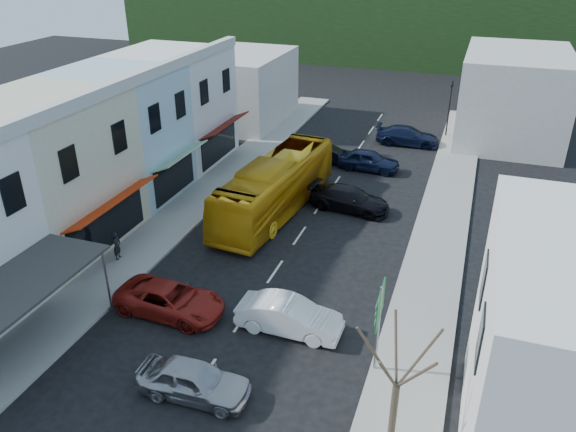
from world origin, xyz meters
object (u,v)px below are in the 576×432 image
Objects in this scene: street_tree at (396,387)px; direction_sign at (378,331)px; traffic_signal at (449,109)px; car_silver at (194,381)px; car_red at (170,300)px; bus at (276,188)px; car_white at (289,317)px; pedestrian_left at (117,244)px.

direction_sign is at bearing 107.58° from street_tree.
direction_sign is 29.78m from traffic_signal.
car_silver is 5.38m from car_red.
bus reaches higher than car_white.
car_silver is 2.59× the size of pedestrian_left.
car_silver is 7.07m from direction_sign.
traffic_signal reaches higher than car_silver.
street_tree reaches higher than car_red.
car_white is 0.96× the size of car_red.
street_tree is (15.49, -7.69, 2.10)m from pedestrian_left.
car_red is (-0.88, -11.22, -0.85)m from bus.
direction_sign is 0.63× the size of street_tree.
car_white is at bearing 135.14° from street_tree.
traffic_signal is (0.07, 29.78, 0.40)m from direction_sign.
traffic_signal is (4.04, 28.52, 1.66)m from car_white.
bus is 1.87× the size of street_tree.
car_red is 30.61m from traffic_signal.
bus is at bearing 86.28° from traffic_signal.
car_silver is (2.50, -15.41, -0.85)m from bus.
car_red is 5.73m from pedestrian_left.
traffic_signal reaches higher than pedestrian_left.
traffic_signal is at bearing -12.23° from car_silver.
car_silver is 7.67m from street_tree.
traffic_signal is at bearing 91.99° from street_tree.
direction_sign is at bearing 111.89° from traffic_signal.
bus is 19.81m from traffic_signal.
bus is 2.52× the size of car_red.
car_silver is at bearing 156.73° from car_white.
street_tree is 33.73m from traffic_signal.
street_tree is (10.65, -4.64, 2.40)m from car_red.
direction_sign is at bearing -49.30° from bus.
car_silver and car_white have the same top height.
street_tree reaches higher than car_white.
car_silver is at bearing -151.79° from direction_sign.
car_red is at bearing 156.44° from street_tree.
car_white is 7.73m from street_tree.
car_red is at bearing -89.29° from bus.
direction_sign is at bearing -107.36° from car_white.
traffic_signal reaches higher than car_red.
car_white is 2.59× the size of pedestrian_left.
bus is 11.29m from car_red.
street_tree is at bearing -134.56° from car_white.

